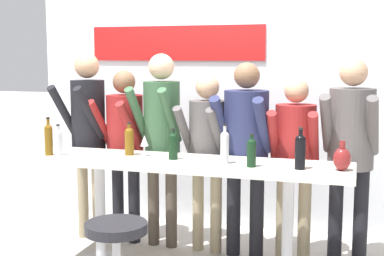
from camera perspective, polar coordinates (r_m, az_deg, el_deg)
The scene contains 19 objects.
back_wall at distance 5.58m, azimuth 3.80°, elevation 3.88°, with size 4.20×0.12×2.82m.
tasting_table at distance 4.36m, azimuth -0.34°, elevation -5.22°, with size 2.60×0.58×0.95m.
bar_stool at distance 3.85m, azimuth -8.04°, elevation -12.96°, with size 0.46×0.46×0.64m.
person_far_left at distance 5.22m, azimuth -11.07°, elevation 0.47°, with size 0.45×0.58×1.81m.
person_left at distance 5.12m, azimuth -7.23°, elevation -0.92°, with size 0.48×0.58×1.65m.
person_center_left at distance 4.93m, azimuth -3.30°, elevation 0.09°, with size 0.43×0.57×1.81m.
person_center at distance 4.80m, azimuth 1.59°, elevation -1.64°, with size 0.44×0.54×1.62m.
person_center_right at distance 4.68m, azimuth 5.75°, elevation -1.15°, with size 0.49×0.59×1.73m.
person_right at distance 4.68m, azimuth 10.91°, elevation -2.25°, with size 0.41×0.50×1.60m.
person_far_right at distance 4.66m, azimuth 16.58°, elevation -1.15°, with size 0.48×0.59×1.77m.
wine_bottle_0 at distance 4.34m, azimuth -2.03°, elevation -1.79°, with size 0.08×0.08×0.26m.
wine_bottle_1 at distance 4.03m, azimuth 11.48°, elevation -2.31°, with size 0.08×0.08×0.31m.
wine_bottle_2 at distance 4.06m, azimuth 6.36°, elevation -2.48°, with size 0.07×0.07×0.26m.
wine_bottle_3 at distance 4.56m, azimuth -6.71°, elevation -1.27°, with size 0.08×0.08×0.28m.
wine_bottle_4 at distance 4.68m, azimuth -15.05°, elevation -1.04°, with size 0.07×0.07×0.32m.
wine_bottle_5 at distance 4.64m, azimuth -14.06°, elevation -1.37°, with size 0.07×0.07×0.27m.
wine_bottle_6 at distance 4.17m, azimuth 3.51°, elevation -1.89°, with size 0.07×0.07×0.31m.
wine_glass_0 at distance 4.49m, azimuth -5.09°, elevation -1.44°, with size 0.07×0.07×0.18m.
decorative_vase at distance 4.07m, azimuth 15.71°, elevation -3.16°, with size 0.13×0.13×0.22m.
Camera 1 is at (1.27, -4.06, 1.77)m, focal length 50.00 mm.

